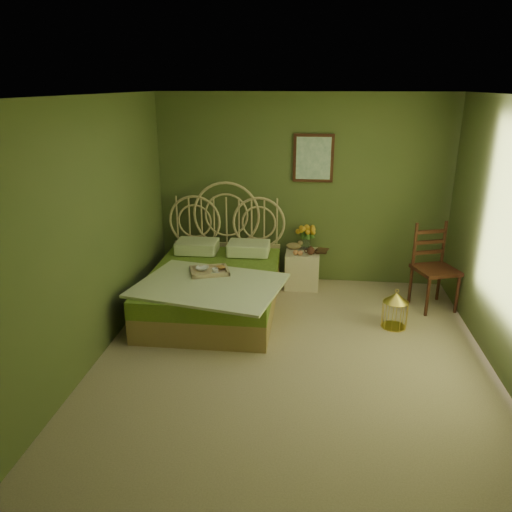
# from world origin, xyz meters

# --- Properties ---
(floor) EXTENTS (4.50, 4.50, 0.00)m
(floor) POSITION_xyz_m (0.00, 0.00, 0.00)
(floor) COLOR tan
(floor) RESTS_ON ground
(ceiling) EXTENTS (4.50, 4.50, 0.00)m
(ceiling) POSITION_xyz_m (0.00, 0.00, 2.60)
(ceiling) COLOR silver
(ceiling) RESTS_ON wall_back
(wall_back) EXTENTS (4.00, 0.00, 4.00)m
(wall_back) POSITION_xyz_m (0.00, 2.25, 1.30)
(wall_back) COLOR #576133
(wall_back) RESTS_ON floor
(wall_left) EXTENTS (0.00, 4.50, 4.50)m
(wall_left) POSITION_xyz_m (-2.00, 0.00, 1.30)
(wall_left) COLOR #576133
(wall_left) RESTS_ON floor
(wall_art) EXTENTS (0.54, 0.04, 0.64)m
(wall_art) POSITION_xyz_m (0.14, 2.22, 1.75)
(wall_art) COLOR #381A0F
(wall_art) RESTS_ON wall_back
(bed) EXTENTS (1.81, 2.28, 1.41)m
(bed) POSITION_xyz_m (-1.04, 1.14, 0.31)
(bed) COLOR #A17A50
(bed) RESTS_ON floor
(nightstand) EXTENTS (0.46, 0.47, 0.93)m
(nightstand) POSITION_xyz_m (0.05, 2.00, 0.34)
(nightstand) COLOR beige
(nightstand) RESTS_ON floor
(chair) EXTENTS (0.60, 0.60, 1.07)m
(chair) POSITION_xyz_m (1.70, 1.54, 0.59)
(chair) COLOR #381A0F
(chair) RESTS_ON floor
(birdcage) EXTENTS (0.29, 0.29, 0.43)m
(birdcage) POSITION_xyz_m (1.14, 0.84, 0.21)
(birdcage) COLOR gold
(birdcage) RESTS_ON floor
(book_lower) EXTENTS (0.17, 0.21, 0.02)m
(book_lower) POSITION_xyz_m (0.22, 2.00, 0.51)
(book_lower) COLOR #381E0F
(book_lower) RESTS_ON nightstand
(book_upper) EXTENTS (0.22, 0.26, 0.02)m
(book_upper) POSITION_xyz_m (0.22, 2.00, 0.53)
(book_upper) COLOR #472819
(book_upper) RESTS_ON nightstand
(cereal_bowl) EXTENTS (0.16, 0.16, 0.04)m
(cereal_bowl) POSITION_xyz_m (-1.16, 1.02, 0.56)
(cereal_bowl) COLOR white
(cereal_bowl) RESTS_ON bed
(coffee_cup) EXTENTS (0.09, 0.09, 0.07)m
(coffee_cup) POSITION_xyz_m (-0.98, 0.91, 0.58)
(coffee_cup) COLOR white
(coffee_cup) RESTS_ON bed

